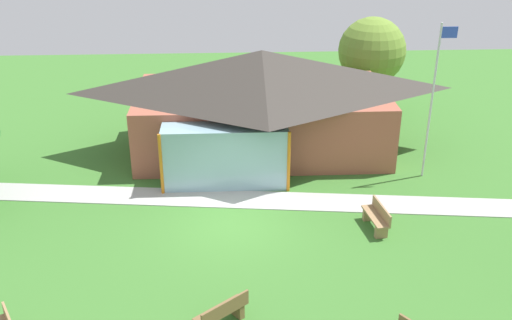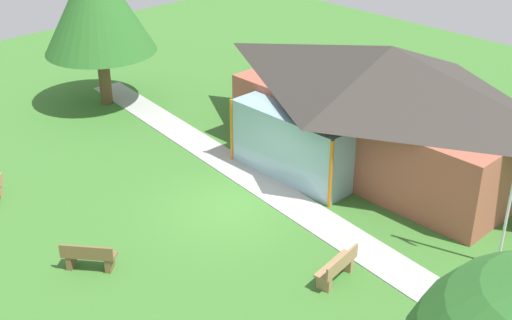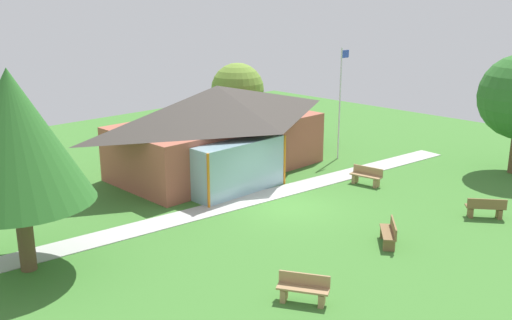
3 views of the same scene
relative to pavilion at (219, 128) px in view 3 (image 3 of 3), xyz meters
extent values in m
plane|color=#3D752D|center=(-1.23, -5.89, -2.24)|extent=(44.00, 44.00, 0.00)
cube|color=#A35642|center=(0.07, 0.15, -0.93)|extent=(10.22, 5.26, 2.61)
pyramid|color=#38332D|center=(0.07, 0.15, 1.22)|extent=(11.22, 6.26, 1.70)
cube|color=#8CB2BF|center=(-1.46, -3.08, -1.07)|extent=(4.60, 1.20, 2.35)
cylinder|color=orange|center=(-3.76, -3.68, -1.07)|extent=(0.12, 0.12, 2.35)
cylinder|color=orange|center=(0.84, -3.68, -1.07)|extent=(0.12, 0.12, 2.35)
cube|color=#ADADA8|center=(-1.23, -4.25, -2.22)|extent=(24.31, 4.14, 0.03)
cylinder|color=silver|center=(6.17, -2.70, 0.73)|extent=(0.08, 0.08, 5.95)
cube|color=blue|center=(6.47, -2.70, 3.36)|extent=(0.60, 0.02, 0.40)
cube|color=brown|center=(3.37, -12.19, -1.79)|extent=(1.27, 1.45, 0.06)
cube|color=brown|center=(3.03, -11.76, -2.04)|extent=(0.41, 0.37, 0.39)
cube|color=brown|center=(3.71, -12.63, -2.04)|extent=(0.41, 0.37, 0.39)
cube|color=brown|center=(3.22, -12.31, -1.58)|extent=(0.97, 1.22, 0.36)
cube|color=brown|center=(-1.60, -10.93, -1.79)|extent=(1.44, 1.29, 0.06)
cube|color=brown|center=(-2.03, -11.27, -2.04)|extent=(0.38, 0.41, 0.39)
cube|color=brown|center=(-1.18, -10.58, -2.04)|extent=(0.38, 0.41, 0.39)
cube|color=brown|center=(-1.48, -11.08, -1.58)|extent=(1.20, 0.99, 0.36)
cube|color=#9E7A51|center=(3.43, -6.45, -1.79)|extent=(0.64, 1.55, 0.06)
cube|color=#9E7A51|center=(3.51, -7.00, -2.04)|extent=(0.42, 0.21, 0.39)
cube|color=#9E7A51|center=(3.35, -5.91, -2.04)|extent=(0.42, 0.21, 0.39)
cube|color=#9E7A51|center=(3.62, -6.43, -1.58)|extent=(0.27, 1.49, 0.36)
cube|color=#9E7A51|center=(-6.85, -11.52, -1.79)|extent=(1.13, 1.52, 0.06)
cube|color=#9E7A51|center=(-6.57, -12.00, -2.04)|extent=(0.43, 0.34, 0.39)
cube|color=#9E7A51|center=(-7.12, -11.05, -2.04)|extent=(0.43, 0.34, 0.39)
cube|color=#9E7A51|center=(-6.68, -11.43, -1.58)|extent=(0.80, 1.33, 0.36)
cylinder|color=brown|center=(5.65, 4.72, -1.34)|extent=(0.44, 0.44, 1.80)
sphere|color=olive|center=(5.65, 4.72, 0.77)|extent=(3.23, 3.23, 3.23)
cylinder|color=brown|center=(-11.54, -3.94, -1.08)|extent=(0.51, 0.51, 2.32)
cone|color=#2D6B28|center=(-11.54, -3.94, 2.16)|extent=(4.62, 4.62, 4.16)
camera|label=1|loc=(-1.30, -23.03, 8.11)|focal=41.73mm
camera|label=2|loc=(12.69, -18.38, 9.08)|focal=47.92mm
camera|label=3|loc=(-18.23, -21.20, 6.23)|focal=40.64mm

